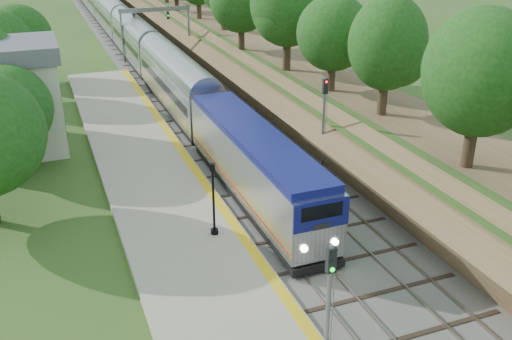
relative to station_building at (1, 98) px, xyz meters
name	(u,v)px	position (x,y,z in m)	size (l,w,h in m)	color
trackbed	(146,51)	(16.00, 30.00, -4.02)	(9.50, 170.00, 0.28)	#4C4944
platform	(171,212)	(8.80, -14.00, -3.90)	(6.40, 68.00, 0.38)	#A79F87
yellow_stripe	(218,201)	(11.65, -14.00, -3.70)	(0.55, 68.00, 0.01)	gold
embankment	(208,32)	(24.35, 30.00, -2.14)	(10.64, 170.00, 11.70)	brown
station_building	(1,98)	(0.00, 0.00, 0.00)	(8.60, 6.60, 8.00)	beige
signal_gantry	(155,19)	(16.47, 24.99, 0.73)	(8.40, 0.38, 6.20)	slate
trees_behind_platform	(48,129)	(2.83, -9.33, 0.44)	(7.82, 53.32, 7.21)	#332316
train	(123,30)	(14.00, 34.40, -1.90)	(2.89, 116.16, 4.25)	black
lamppost_far	(214,203)	(10.36, -17.53, -1.88)	(0.41, 0.41, 4.10)	black
signal_platform	(329,298)	(11.10, -28.80, -0.28)	(0.33, 0.26, 5.57)	slate
signal_farside	(324,113)	(20.20, -10.86, -0.15)	(0.34, 0.27, 6.26)	slate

